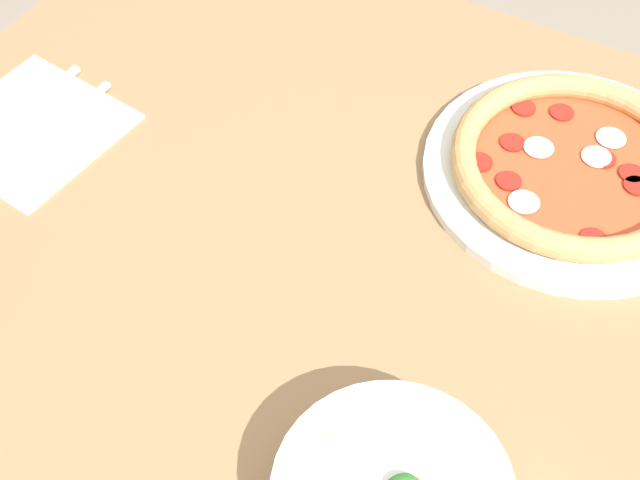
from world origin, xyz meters
name	(u,v)px	position (x,y,z in m)	size (l,w,h in m)	color
dining_table	(430,324)	(0.00, 0.00, 0.62)	(1.21, 0.78, 0.73)	#99724C
pizza	(574,167)	(-0.08, -0.16, 0.74)	(0.31, 0.31, 0.04)	white
napkin	(31,129)	(0.47, 0.05, 0.73)	(0.20, 0.20, 0.00)	white
fork	(51,133)	(0.44, 0.04, 0.73)	(0.03, 0.19, 0.00)	silver
knife	(20,115)	(0.49, 0.04, 0.73)	(0.03, 0.20, 0.01)	silver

